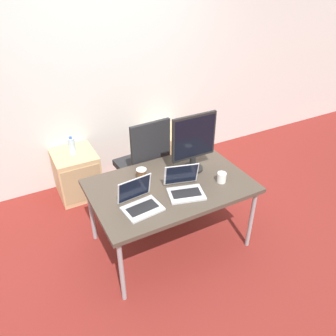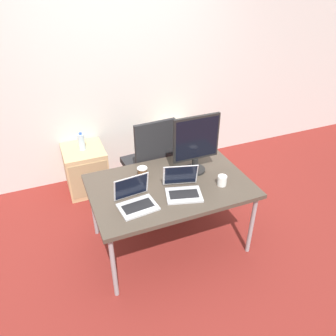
% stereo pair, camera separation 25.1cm
% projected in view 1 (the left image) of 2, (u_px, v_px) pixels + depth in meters
% --- Properties ---
extents(ground_plane, '(14.00, 14.00, 0.00)m').
position_uv_depth(ground_plane, '(170.00, 241.00, 3.37)').
color(ground_plane, maroon).
extents(wall_back, '(10.00, 0.05, 2.60)m').
position_uv_depth(wall_back, '(107.00, 76.00, 3.83)').
color(wall_back, silver).
rests_on(wall_back, ground_plane).
extents(desk, '(1.45, 0.94, 0.72)m').
position_uv_depth(desk, '(170.00, 188.00, 3.01)').
color(desk, '#473D33').
rests_on(desk, ground_plane).
extents(office_chair, '(0.56, 0.57, 1.11)m').
position_uv_depth(office_chair, '(144.00, 172.00, 3.69)').
color(office_chair, '#232326').
rests_on(office_chair, ground_plane).
extents(cabinet_left, '(0.48, 0.52, 0.56)m').
position_uv_depth(cabinet_left, '(77.00, 174.00, 3.93)').
color(cabinet_left, tan).
rests_on(cabinet_left, ground_plane).
extents(cabinet_right, '(0.48, 0.52, 0.56)m').
position_uv_depth(cabinet_right, '(166.00, 151.00, 4.41)').
color(cabinet_right, tan).
rests_on(cabinet_right, ground_plane).
extents(water_bottle, '(0.08, 0.08, 0.22)m').
position_uv_depth(water_bottle, '(72.00, 146.00, 3.73)').
color(water_bottle, silver).
rests_on(water_bottle, cabinet_left).
extents(laptop_left, '(0.33, 0.30, 0.24)m').
position_uv_depth(laptop_left, '(140.00, 202.00, 2.69)').
color(laptop_left, silver).
rests_on(laptop_left, desk).
extents(laptop_right, '(0.36, 0.36, 0.24)m').
position_uv_depth(laptop_right, '(184.00, 187.00, 2.86)').
color(laptop_right, silver).
rests_on(laptop_right, desk).
extents(monitor, '(0.45, 0.20, 0.57)m').
position_uv_depth(monitor, '(194.00, 142.00, 3.04)').
color(monitor, black).
rests_on(monitor, desk).
extents(mouse, '(0.04, 0.06, 0.03)m').
position_uv_depth(mouse, '(172.00, 181.00, 3.01)').
color(mouse, silver).
rests_on(mouse, desk).
extents(coffee_cup_white, '(0.08, 0.08, 0.10)m').
position_uv_depth(coffee_cup_white, '(222.00, 177.00, 3.00)').
color(coffee_cup_white, white).
rests_on(coffee_cup_white, desk).
extents(coffee_cup_brown, '(0.09, 0.09, 0.11)m').
position_uv_depth(coffee_cup_brown, '(142.00, 174.00, 3.03)').
color(coffee_cup_brown, brown).
rests_on(coffee_cup_brown, desk).
extents(scissors, '(0.05, 0.17, 0.01)m').
position_uv_depth(scissors, '(129.00, 191.00, 2.90)').
color(scissors, '#B2B2B7').
rests_on(scissors, desk).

